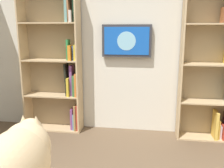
{
  "coord_description": "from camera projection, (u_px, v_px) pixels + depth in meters",
  "views": [
    {
      "loc": [
        -0.31,
        1.44,
        1.54
      ],
      "look_at": [
        0.07,
        -1.04,
        0.98
      ],
      "focal_mm": 39.29,
      "sensor_mm": 36.0,
      "label": 1
    }
  ],
  "objects": [
    {
      "name": "wall_back",
      "position": [
        128.0,
        43.0,
        3.62
      ],
      "size": [
        4.52,
        0.06,
        2.7
      ],
      "primitive_type": "cube",
      "color": "silver",
      "rests_on": "ground"
    },
    {
      "name": "bookshelf_left",
      "position": [
        218.0,
        65.0,
        3.34
      ],
      "size": [
        0.79,
        0.28,
        2.16
      ],
      "color": "tan",
      "rests_on": "ground"
    },
    {
      "name": "bookshelf_right",
      "position": [
        58.0,
        62.0,
        3.69
      ],
      "size": [
        0.88,
        0.28,
        2.18
      ],
      "color": "tan",
      "rests_on": "ground"
    },
    {
      "name": "wall_mounted_tv",
      "position": [
        127.0,
        41.0,
        3.54
      ],
      "size": [
        0.72,
        0.07,
        0.46
      ],
      "color": "#333338"
    },
    {
      "name": "cat",
      "position": [
        19.0,
        162.0,
        1.16
      ],
      "size": [
        0.31,
        0.59,
        0.38
      ],
      "color": "#D1B284",
      "rests_on": "desk"
    }
  ]
}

